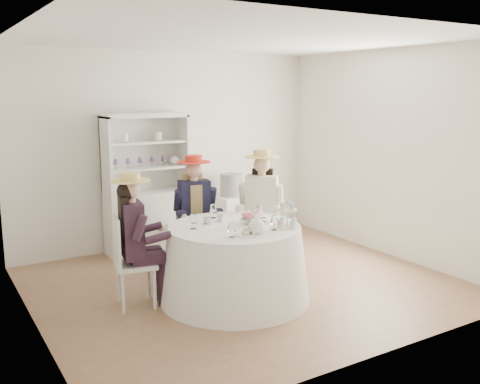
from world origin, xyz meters
TOP-DOWN VIEW (x-y plane):
  - ground at (0.00, 0.00)m, footprint 4.50×4.50m
  - ceiling at (0.00, 0.00)m, footprint 4.50×4.50m
  - wall_back at (0.00, 2.00)m, footprint 4.50×0.00m
  - wall_front at (0.00, -2.00)m, footprint 4.50×0.00m
  - wall_left at (-2.25, 0.00)m, footprint 0.00×4.50m
  - wall_right at (2.25, 0.00)m, footprint 0.00×4.50m
  - tea_table at (-0.32, -0.31)m, footprint 1.57×1.57m
  - hutch at (-0.46, 1.77)m, footprint 1.12×0.45m
  - side_table at (0.79, 1.65)m, footprint 0.45×0.45m
  - hatbox at (0.79, 1.65)m, footprint 0.37×0.37m
  - guest_left at (-1.27, 0.04)m, footprint 0.54×0.51m
  - guest_mid at (-0.27, 0.70)m, footprint 0.53×0.56m
  - guest_right at (0.45, 0.35)m, footprint 0.62×0.63m
  - spare_chair at (-0.13, 1.24)m, footprint 0.38×0.38m
  - teacup_a at (-0.52, -0.10)m, footprint 0.10×0.10m
  - teacup_b at (-0.35, -0.06)m, footprint 0.08×0.08m
  - teacup_c at (-0.05, -0.18)m, footprint 0.10×0.10m
  - flower_bowl at (-0.12, -0.33)m, footprint 0.21×0.21m
  - flower_arrangement at (-0.10, -0.35)m, footprint 0.20×0.19m
  - table_teapot at (-0.29, -0.69)m, footprint 0.23×0.17m
  - sandwich_plate at (-0.37, -0.68)m, footprint 0.27×0.27m
  - cupcake_stand at (0.13, -0.62)m, footprint 0.27×0.27m
  - stemware_set at (-0.32, -0.31)m, footprint 0.90×0.86m

SIDE VIEW (x-z plane):
  - ground at x=0.00m, z-range 0.00..0.00m
  - side_table at x=0.79m, z-range 0.00..0.66m
  - tea_table at x=-0.32m, z-range 0.00..0.79m
  - spare_chair at x=-0.13m, z-range 0.03..0.92m
  - hutch at x=-0.46m, z-range -0.27..1.61m
  - guest_left at x=-1.27m, z-range 0.09..1.47m
  - guest_mid at x=-0.27m, z-range 0.09..1.51m
  - sandwich_plate at x=-0.37m, z-range 0.78..0.83m
  - flower_bowl at x=-0.12m, z-range 0.79..0.84m
  - teacup_a at x=-0.52m, z-range 0.79..0.85m
  - teacup_b at x=-0.35m, z-range 0.79..0.85m
  - hatbox at x=0.79m, z-range 0.66..0.99m
  - teacup_c at x=-0.05m, z-range 0.79..0.87m
  - guest_right at x=0.45m, z-range 0.09..1.57m
  - table_teapot at x=-0.29m, z-range 0.78..0.95m
  - stemware_set at x=-0.32m, z-range 0.79..0.94m
  - cupcake_stand at x=0.13m, z-range 0.76..1.01m
  - flower_arrangement at x=-0.10m, z-range 0.85..0.92m
  - wall_back at x=0.00m, z-range -0.90..3.60m
  - wall_front at x=0.00m, z-range -0.90..3.60m
  - wall_left at x=-2.25m, z-range -0.90..3.60m
  - wall_right at x=2.25m, z-range -0.90..3.60m
  - ceiling at x=0.00m, z-range 2.70..2.70m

